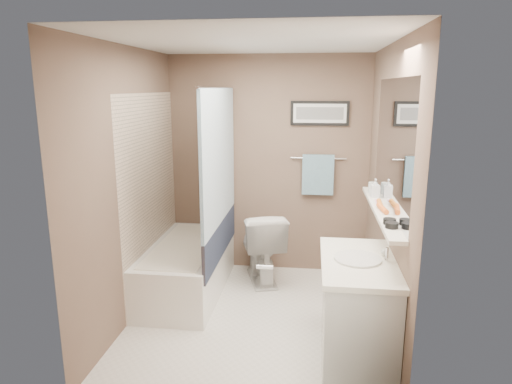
# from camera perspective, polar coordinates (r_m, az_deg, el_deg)

# --- Properties ---
(ground) EXTENTS (2.50, 2.50, 0.00)m
(ground) POSITION_cam_1_polar(r_m,az_deg,el_deg) (4.29, -0.26, -15.61)
(ground) COLOR silver
(ground) RESTS_ON ground
(ceiling) EXTENTS (2.20, 2.50, 0.04)m
(ceiling) POSITION_cam_1_polar(r_m,az_deg,el_deg) (3.78, -0.30, 17.96)
(ceiling) COLOR silver
(ceiling) RESTS_ON wall_back
(wall_back) EXTENTS (2.20, 0.04, 2.40)m
(wall_back) POSITION_cam_1_polar(r_m,az_deg,el_deg) (5.06, 1.52, 3.28)
(wall_back) COLOR brown
(wall_back) RESTS_ON ground
(wall_front) EXTENTS (2.20, 0.04, 2.40)m
(wall_front) POSITION_cam_1_polar(r_m,az_deg,el_deg) (2.69, -3.66, -5.53)
(wall_front) COLOR brown
(wall_front) RESTS_ON ground
(wall_left) EXTENTS (0.04, 2.50, 2.40)m
(wall_left) POSITION_cam_1_polar(r_m,az_deg,el_deg) (4.14, -15.28, 0.63)
(wall_left) COLOR brown
(wall_left) RESTS_ON ground
(wall_right) EXTENTS (0.04, 2.50, 2.40)m
(wall_right) POSITION_cam_1_polar(r_m,az_deg,el_deg) (3.88, 15.77, -0.22)
(wall_right) COLOR brown
(wall_right) RESTS_ON ground
(tile_surround) EXTENTS (0.02, 1.55, 2.00)m
(tile_surround) POSITION_cam_1_polar(r_m,az_deg,el_deg) (4.64, -12.96, -0.47)
(tile_surround) COLOR beige
(tile_surround) RESTS_ON wall_left
(curtain_rod) EXTENTS (0.02, 1.55, 0.02)m
(curtain_rod) POSITION_cam_1_polar(r_m,az_deg,el_deg) (4.33, -4.81, 12.91)
(curtain_rod) COLOR silver
(curtain_rod) RESTS_ON wall_left
(curtain_upper) EXTENTS (0.03, 1.45, 1.28)m
(curtain_upper) POSITION_cam_1_polar(r_m,az_deg,el_deg) (4.37, -4.65, 4.36)
(curtain_upper) COLOR white
(curtain_upper) RESTS_ON curtain_rod
(curtain_lower) EXTENTS (0.03, 1.45, 0.36)m
(curtain_lower) POSITION_cam_1_polar(r_m,az_deg,el_deg) (4.57, -4.46, -5.86)
(curtain_lower) COLOR #242C43
(curtain_lower) RESTS_ON curtain_rod
(mirror) EXTENTS (0.02, 1.60, 1.00)m
(mirror) POSITION_cam_1_polar(r_m,az_deg,el_deg) (3.66, 16.66, 5.66)
(mirror) COLOR silver
(mirror) RESTS_ON wall_right
(shelf) EXTENTS (0.12, 1.60, 0.03)m
(shelf) POSITION_cam_1_polar(r_m,az_deg,el_deg) (3.75, 15.32, -2.21)
(shelf) COLOR silver
(shelf) RESTS_ON wall_right
(towel_bar) EXTENTS (0.60, 0.02, 0.02)m
(towel_bar) POSITION_cam_1_polar(r_m,az_deg,el_deg) (5.01, 7.80, 4.22)
(towel_bar) COLOR silver
(towel_bar) RESTS_ON wall_back
(towel) EXTENTS (0.34, 0.05, 0.44)m
(towel) POSITION_cam_1_polar(r_m,az_deg,el_deg) (5.02, 7.74, 2.15)
(towel) COLOR #97CADB
(towel) RESTS_ON towel_bar
(art_frame) EXTENTS (0.62, 0.02, 0.26)m
(art_frame) POSITION_cam_1_polar(r_m,az_deg,el_deg) (4.97, 7.97, 9.72)
(art_frame) COLOR black
(art_frame) RESTS_ON wall_back
(art_mat) EXTENTS (0.56, 0.00, 0.20)m
(art_mat) POSITION_cam_1_polar(r_m,az_deg,el_deg) (4.96, 7.97, 9.71)
(art_mat) COLOR white
(art_mat) RESTS_ON art_frame
(art_image) EXTENTS (0.50, 0.00, 0.13)m
(art_image) POSITION_cam_1_polar(r_m,az_deg,el_deg) (4.96, 7.97, 9.71)
(art_image) COLOR #595959
(art_image) RESTS_ON art_mat
(door) EXTENTS (0.80, 0.02, 2.00)m
(door) POSITION_cam_1_polar(r_m,az_deg,el_deg) (2.71, 8.05, -10.04)
(door) COLOR silver
(door) RESTS_ON wall_front
(door_handle) EXTENTS (0.10, 0.02, 0.02)m
(door_handle) POSITION_cam_1_polar(r_m,az_deg,el_deg) (2.77, 1.10, -9.39)
(door_handle) COLOR silver
(door_handle) RESTS_ON door
(bathtub) EXTENTS (0.70, 1.50, 0.50)m
(bathtub) POSITION_cam_1_polar(r_m,az_deg,el_deg) (4.75, -8.62, -9.46)
(bathtub) COLOR white
(bathtub) RESTS_ON ground
(tub_rim) EXTENTS (0.56, 1.36, 0.02)m
(tub_rim) POSITION_cam_1_polar(r_m,az_deg,el_deg) (4.66, -8.72, -6.61)
(tub_rim) COLOR white
(tub_rim) RESTS_ON bathtub
(toilet) EXTENTS (0.63, 0.85, 0.78)m
(toilet) POSITION_cam_1_polar(r_m,az_deg,el_deg) (4.94, 0.68, -6.71)
(toilet) COLOR silver
(toilet) RESTS_ON ground
(vanity) EXTENTS (0.51, 0.91, 0.80)m
(vanity) POSITION_cam_1_polar(r_m,az_deg,el_deg) (3.58, 12.57, -14.85)
(vanity) COLOR silver
(vanity) RESTS_ON ground
(countertop) EXTENTS (0.54, 0.96, 0.04)m
(countertop) POSITION_cam_1_polar(r_m,az_deg,el_deg) (3.40, 12.75, -8.58)
(countertop) COLOR white
(countertop) RESTS_ON vanity
(sink_basin) EXTENTS (0.34, 0.34, 0.01)m
(sink_basin) POSITION_cam_1_polar(r_m,az_deg,el_deg) (3.39, 12.61, -8.14)
(sink_basin) COLOR silver
(sink_basin) RESTS_ON countertop
(faucet_spout) EXTENTS (0.02, 0.02, 0.10)m
(faucet_spout) POSITION_cam_1_polar(r_m,az_deg,el_deg) (3.41, 16.02, -7.51)
(faucet_spout) COLOR silver
(faucet_spout) RESTS_ON countertop
(faucet_knob) EXTENTS (0.05, 0.05, 0.05)m
(faucet_knob) POSITION_cam_1_polar(r_m,az_deg,el_deg) (3.50, 15.75, -7.25)
(faucet_knob) COLOR silver
(faucet_knob) RESTS_ON countertop
(candle_bowl_near) EXTENTS (0.09, 0.09, 0.04)m
(candle_bowl_near) POSITION_cam_1_polar(r_m,az_deg,el_deg) (3.25, 16.60, -3.99)
(candle_bowl_near) COLOR black
(candle_bowl_near) RESTS_ON shelf
(candle_bowl_far) EXTENTS (0.09, 0.09, 0.04)m
(candle_bowl_far) POSITION_cam_1_polar(r_m,az_deg,el_deg) (3.33, 16.36, -3.54)
(candle_bowl_far) COLOR black
(candle_bowl_far) RESTS_ON shelf
(hair_brush_front) EXTENTS (0.07, 0.22, 0.04)m
(hair_brush_front) POSITION_cam_1_polar(r_m,az_deg,el_deg) (3.66, 15.54, -2.00)
(hair_brush_front) COLOR orange
(hair_brush_front) RESTS_ON shelf
(hair_brush_back) EXTENTS (0.05, 0.22, 0.04)m
(hair_brush_back) POSITION_cam_1_polar(r_m,az_deg,el_deg) (3.80, 15.23, -1.44)
(hair_brush_back) COLOR #C9651C
(hair_brush_back) RESTS_ON shelf
(pink_comb) EXTENTS (0.04, 0.16, 0.01)m
(pink_comb) POSITION_cam_1_polar(r_m,az_deg,el_deg) (3.94, 14.94, -1.17)
(pink_comb) COLOR pink
(pink_comb) RESTS_ON shelf
(glass_jar) EXTENTS (0.08, 0.08, 0.10)m
(glass_jar) POSITION_cam_1_polar(r_m,az_deg,el_deg) (4.25, 14.39, 0.51)
(glass_jar) COLOR silver
(glass_jar) RESTS_ON shelf
(soap_bottle) EXTENTS (0.08, 0.08, 0.16)m
(soap_bottle) POSITION_cam_1_polar(r_m,az_deg,el_deg) (4.10, 14.67, 0.49)
(soap_bottle) COLOR #999999
(soap_bottle) RESTS_ON shelf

